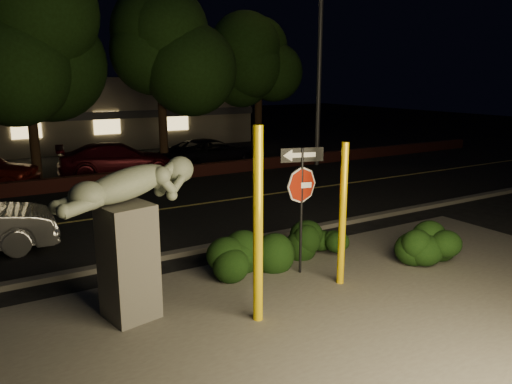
# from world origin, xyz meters

# --- Properties ---
(ground) EXTENTS (90.00, 90.00, 0.00)m
(ground) POSITION_xyz_m (0.00, 10.00, 0.00)
(ground) COLOR black
(ground) RESTS_ON ground
(patio) EXTENTS (14.00, 6.00, 0.02)m
(patio) POSITION_xyz_m (0.00, -1.00, 0.01)
(patio) COLOR #4C4944
(patio) RESTS_ON ground
(road) EXTENTS (80.00, 8.00, 0.01)m
(road) POSITION_xyz_m (0.00, 7.00, 0.01)
(road) COLOR black
(road) RESTS_ON ground
(lane_marking) EXTENTS (80.00, 0.12, 0.00)m
(lane_marking) POSITION_xyz_m (0.00, 7.00, 0.02)
(lane_marking) COLOR gold
(lane_marking) RESTS_ON road
(curb) EXTENTS (80.00, 0.25, 0.12)m
(curb) POSITION_xyz_m (0.00, 2.90, 0.06)
(curb) COLOR #4C4944
(curb) RESTS_ON ground
(brick_wall) EXTENTS (40.00, 0.35, 0.50)m
(brick_wall) POSITION_xyz_m (0.00, 11.30, 0.25)
(brick_wall) COLOR #4E1D19
(brick_wall) RESTS_ON ground
(parking_lot) EXTENTS (40.00, 12.00, 0.01)m
(parking_lot) POSITION_xyz_m (0.00, 17.00, 0.01)
(parking_lot) COLOR black
(parking_lot) RESTS_ON ground
(building) EXTENTS (22.00, 10.20, 4.00)m
(building) POSITION_xyz_m (0.00, 24.99, 2.00)
(building) COLOR #696254
(building) RESTS_ON ground
(tree_far_b) EXTENTS (5.20, 5.20, 8.41)m
(tree_far_b) POSITION_xyz_m (-2.50, 13.20, 6.05)
(tree_far_b) COLOR black
(tree_far_b) RESTS_ON ground
(tree_far_c) EXTENTS (4.80, 4.80, 7.84)m
(tree_far_c) POSITION_xyz_m (2.50, 12.80, 5.66)
(tree_far_c) COLOR black
(tree_far_c) RESTS_ON ground
(tree_far_d) EXTENTS (4.40, 4.40, 7.42)m
(tree_far_d) POSITION_xyz_m (7.50, 13.30, 5.42)
(tree_far_d) COLOR black
(tree_far_d) RESTS_ON ground
(yellow_pole_left) EXTENTS (0.16, 0.16, 3.29)m
(yellow_pole_left) POSITION_xyz_m (-0.98, -0.69, 1.64)
(yellow_pole_left) COLOR yellow
(yellow_pole_left) RESTS_ON ground
(yellow_pole_right) EXTENTS (0.14, 0.14, 2.83)m
(yellow_pole_right) POSITION_xyz_m (1.21, -0.22, 1.41)
(yellow_pole_right) COLOR yellow
(yellow_pole_right) RESTS_ON ground
(signpost) EXTENTS (0.87, 0.26, 2.64)m
(signpost) POSITION_xyz_m (0.85, 0.63, 1.88)
(signpost) COLOR black
(signpost) RESTS_ON ground
(sculpture) EXTENTS (2.50, 1.12, 2.67)m
(sculpture) POSITION_xyz_m (-2.73, 0.52, 1.64)
(sculpture) COLOR #4C4944
(sculpture) RESTS_ON ground
(hedge_center) EXTENTS (2.07, 1.11, 1.04)m
(hedge_center) POSITION_xyz_m (0.03, 1.30, 0.52)
(hedge_center) COLOR black
(hedge_center) RESTS_ON ground
(hedge_right) EXTENTS (1.56, 0.93, 0.98)m
(hedge_right) POSITION_xyz_m (1.72, 1.27, 0.49)
(hedge_right) COLOR black
(hedge_right) RESTS_ON ground
(hedge_far_right) EXTENTS (1.71, 1.27, 1.06)m
(hedge_far_right) POSITION_xyz_m (3.60, -0.43, 0.53)
(hedge_far_right) COLOR black
(hedge_far_right) RESTS_ON ground
(streetlight) EXTENTS (1.42, 0.83, 10.14)m
(streetlight) POSITION_xyz_m (9.09, 11.07, 6.03)
(streetlight) COLOR #505055
(streetlight) RESTS_ON ground
(parked_car_darkred) EXTENTS (4.99, 2.63, 1.38)m
(parked_car_darkred) POSITION_xyz_m (0.60, 13.10, 0.69)
(parked_car_darkred) COLOR #3A070E
(parked_car_darkred) RESTS_ON ground
(parked_car_dark) EXTENTS (5.12, 3.21, 1.32)m
(parked_car_dark) POSITION_xyz_m (4.71, 12.85, 0.66)
(parked_car_dark) COLOR black
(parked_car_dark) RESTS_ON ground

